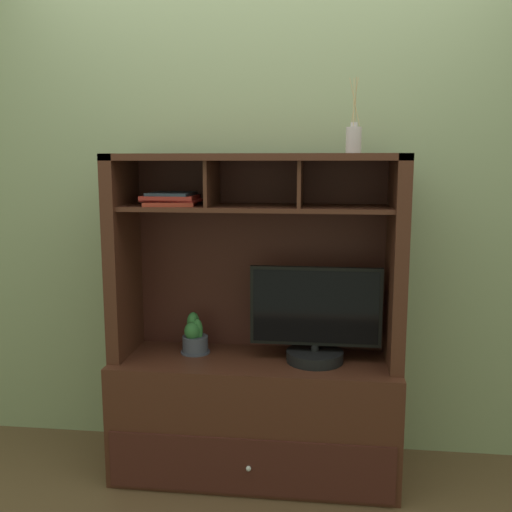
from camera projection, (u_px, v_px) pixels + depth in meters
floor_plane at (256, 470)px, 2.78m from camera, size 6.00×6.00×0.02m
back_wall at (263, 175)px, 2.83m from camera, size 6.00×0.02×2.80m
media_console at (256, 380)px, 2.72m from camera, size 1.31×0.54×1.50m
tv_monitor at (315, 323)px, 2.60m from camera, size 0.59×0.26×0.44m
potted_orchid at (195, 337)px, 2.74m from camera, size 0.14×0.14×0.19m
magazine_stack_left at (171, 199)px, 2.58m from camera, size 0.27×0.23×0.06m
diffuser_bottle at (354, 139)px, 2.50m from camera, size 0.07×0.07×0.32m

